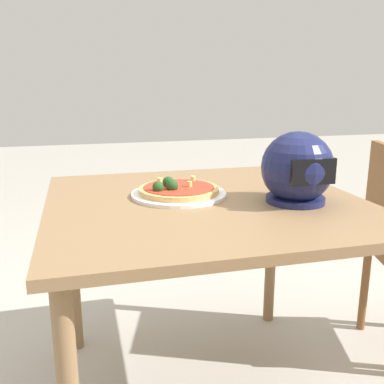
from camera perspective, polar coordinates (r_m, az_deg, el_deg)
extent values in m
cube|color=olive|center=(1.46, 1.77, -1.56)|extent=(1.04, 1.00, 0.03)
cylinder|color=olive|center=(2.13, 10.31, -7.45)|extent=(0.05, 0.05, 0.73)
cylinder|color=olive|center=(1.95, -15.32, -9.84)|extent=(0.05, 0.05, 0.73)
cylinder|color=white|center=(1.50, -1.72, -0.29)|extent=(0.33, 0.33, 0.01)
cylinder|color=tan|center=(1.50, -1.73, 0.26)|extent=(0.28, 0.28, 0.02)
cylinder|color=red|center=(1.50, -1.73, 0.65)|extent=(0.24, 0.24, 0.00)
sphere|color=#234C1E|center=(1.46, -2.62, 0.86)|extent=(0.04, 0.04, 0.04)
sphere|color=#234C1E|center=(1.45, -4.46, 0.66)|extent=(0.04, 0.04, 0.04)
sphere|color=#234C1E|center=(1.51, -3.10, 1.27)|extent=(0.04, 0.04, 0.04)
cylinder|color=#E0D172|center=(1.57, -4.25, 1.61)|extent=(0.02, 0.02, 0.01)
cylinder|color=#E0D172|center=(1.58, 0.14, 1.79)|extent=(0.02, 0.02, 0.02)
cylinder|color=#E0D172|center=(1.46, -2.72, 0.71)|extent=(0.02, 0.02, 0.02)
cylinder|color=#E0D172|center=(1.49, -0.34, 1.05)|extent=(0.02, 0.02, 0.02)
sphere|color=#191E4C|center=(1.44, 13.58, 3.14)|extent=(0.23, 0.23, 0.23)
cylinder|color=#191E4C|center=(1.46, 13.34, -0.92)|extent=(0.19, 0.19, 0.02)
cube|color=black|center=(1.35, 15.60, 2.55)|extent=(0.14, 0.02, 0.08)
cylinder|color=brown|center=(2.23, 21.63, -11.49)|extent=(0.04, 0.04, 0.43)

